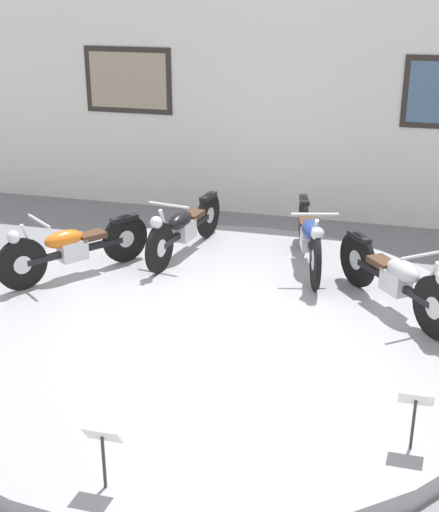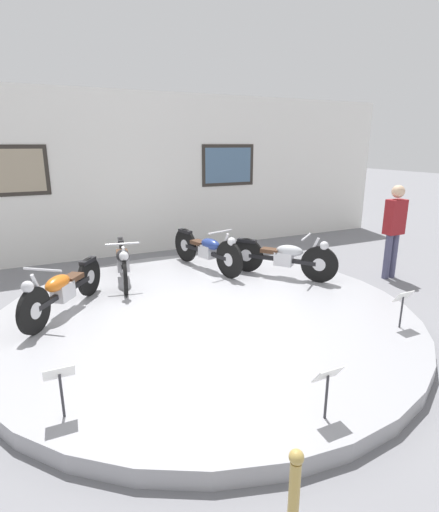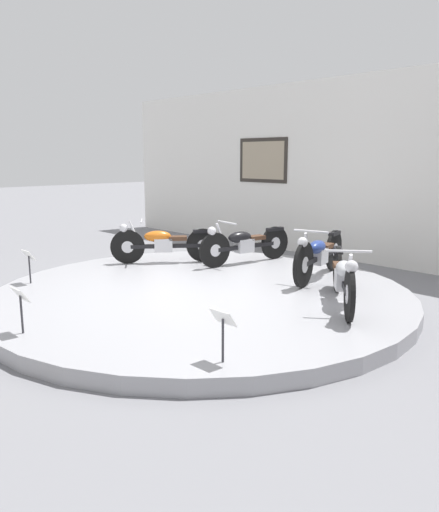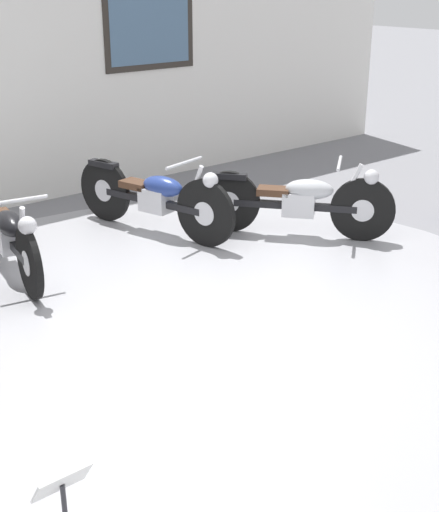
{
  "view_description": "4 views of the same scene",
  "coord_description": "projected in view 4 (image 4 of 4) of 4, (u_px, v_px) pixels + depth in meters",
  "views": [
    {
      "loc": [
        1.81,
        -6.33,
        3.57
      ],
      "look_at": [
        0.02,
        0.41,
        0.76
      ],
      "focal_mm": 50.0,
      "sensor_mm": 36.0,
      "label": 1
    },
    {
      "loc": [
        -2.12,
        -4.93,
        2.51
      ],
      "look_at": [
        0.3,
        0.15,
        0.92
      ],
      "focal_mm": 28.0,
      "sensor_mm": 36.0,
      "label": 2
    },
    {
      "loc": [
        5.17,
        -4.7,
        2.06
      ],
      "look_at": [
        -0.02,
        0.37,
        0.62
      ],
      "focal_mm": 35.0,
      "sensor_mm": 36.0,
      "label": 3
    },
    {
      "loc": [
        -3.15,
        -4.0,
        2.69
      ],
      "look_at": [
        0.23,
        0.05,
        0.59
      ],
      "focal_mm": 50.0,
      "sensor_mm": 36.0,
      "label": 4
    }
  ],
  "objects": [
    {
      "name": "ground_plane",
      "position": [
        202.0,
        332.0,
        5.73
      ],
      "size": [
        60.0,
        60.0,
        0.0
      ],
      "primitive_type": "plane",
      "color": "slate"
    },
    {
      "name": "display_platform",
      "position": [
        202.0,
        322.0,
        5.69
      ],
      "size": [
        5.96,
        5.96,
        0.19
      ],
      "primitive_type": "cylinder",
      "color": "#99999E",
      "rests_on": "ground_plane"
    },
    {
      "name": "motorcycle_black",
      "position": [
        8.0,
        232.0,
        6.29
      ],
      "size": [
        0.54,
        1.94,
        0.78
      ],
      "color": "black",
      "rests_on": "display_platform"
    },
    {
      "name": "motorcycle_blue",
      "position": [
        156.0,
        196.0,
        7.23
      ],
      "size": [
        0.65,
        1.98,
        0.81
      ],
      "color": "black",
      "rests_on": "display_platform"
    },
    {
      "name": "motorcycle_silver",
      "position": [
        299.0,
        200.0,
        7.15
      ],
      "size": [
        1.28,
        1.59,
        0.8
      ],
      "color": "black",
      "rests_on": "display_platform"
    },
    {
      "name": "info_placard_front_left",
      "position": [
        63.0,
        495.0,
        3.13
      ],
      "size": [
        0.26,
        0.11,
        0.51
      ],
      "color": "#333338",
      "rests_on": "display_platform"
    }
  ]
}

